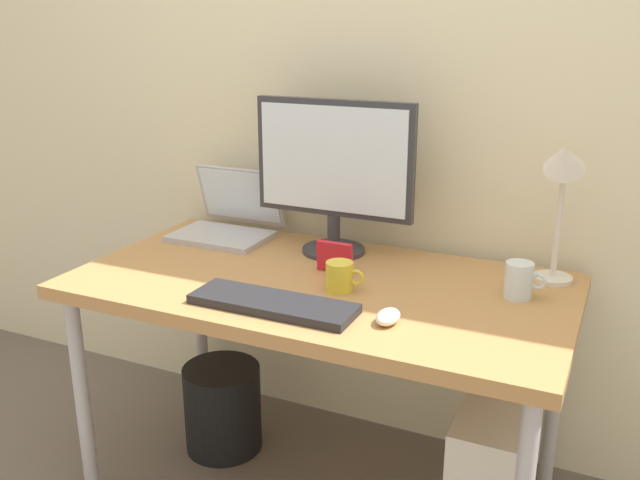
# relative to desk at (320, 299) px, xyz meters

# --- Properties ---
(back_wall) EXTENTS (4.40, 0.04, 2.60)m
(back_wall) POSITION_rel_desk_xyz_m (0.00, 0.43, 0.66)
(back_wall) COLOR beige
(back_wall) RESTS_ON ground_plane
(desk) EXTENTS (1.41, 0.75, 0.70)m
(desk) POSITION_rel_desk_xyz_m (0.00, 0.00, 0.00)
(desk) COLOR #B7844C
(desk) RESTS_ON ground_plane
(monitor) EXTENTS (0.51, 0.20, 0.48)m
(monitor) POSITION_rel_desk_xyz_m (-0.06, 0.24, 0.33)
(monitor) COLOR #333338
(monitor) RESTS_ON desk
(laptop) EXTENTS (0.32, 0.28, 0.22)m
(laptop) POSITION_rel_desk_xyz_m (-0.46, 0.26, 0.12)
(laptop) COLOR #B2B2B7
(laptop) RESTS_ON desk
(desk_lamp) EXTENTS (0.11, 0.16, 0.43)m
(desk_lamp) POSITION_rel_desk_xyz_m (0.60, 0.24, 0.36)
(desk_lamp) COLOR silver
(desk_lamp) RESTS_ON desk
(keyboard) EXTENTS (0.44, 0.14, 0.02)m
(keyboard) POSITION_rel_desk_xyz_m (-0.03, -0.23, 0.07)
(keyboard) COLOR #232328
(keyboard) RESTS_ON desk
(mouse) EXTENTS (0.06, 0.09, 0.03)m
(mouse) POSITION_rel_desk_xyz_m (0.27, -0.20, 0.08)
(mouse) COLOR silver
(mouse) RESTS_ON desk
(coffee_mug) EXTENTS (0.11, 0.08, 0.08)m
(coffee_mug) POSITION_rel_desk_xyz_m (0.08, -0.05, 0.10)
(coffee_mug) COLOR yellow
(coffee_mug) RESTS_ON desk
(glass_cup) EXTENTS (0.11, 0.07, 0.10)m
(glass_cup) POSITION_rel_desk_xyz_m (0.54, 0.10, 0.11)
(glass_cup) COLOR silver
(glass_cup) RESTS_ON desk
(photo_frame) EXTENTS (0.11, 0.02, 0.09)m
(photo_frame) POSITION_rel_desk_xyz_m (0.01, 0.08, 0.11)
(photo_frame) COLOR red
(photo_frame) RESTS_ON desk
(computer_tower) EXTENTS (0.18, 0.36, 0.42)m
(computer_tower) POSITION_rel_desk_xyz_m (0.52, -0.01, -0.43)
(computer_tower) COLOR silver
(computer_tower) RESTS_ON ground_plane
(wastebasket) EXTENTS (0.26, 0.26, 0.30)m
(wastebasket) POSITION_rel_desk_xyz_m (-0.39, 0.06, -0.49)
(wastebasket) COLOR black
(wastebasket) RESTS_ON ground_plane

